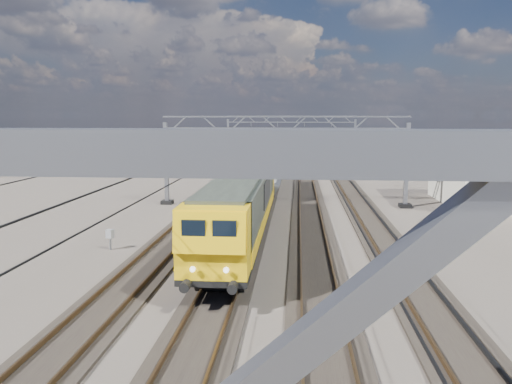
# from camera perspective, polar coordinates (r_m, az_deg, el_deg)

# --- Properties ---
(ground) EXTENTS (160.00, 160.00, 0.00)m
(ground) POSITION_cam_1_polar(r_m,az_deg,el_deg) (36.04, 3.00, -2.70)
(ground) COLOR #2C2721
(ground) RESTS_ON ground
(track_outer_west) EXTENTS (2.60, 140.00, 0.30)m
(track_outer_west) POSITION_cam_1_polar(r_m,az_deg,el_deg) (36.70, -6.41, -2.42)
(track_outer_west) COLOR black
(track_outer_west) RESTS_ON ground
(track_loco) EXTENTS (2.60, 140.00, 0.30)m
(track_loco) POSITION_cam_1_polar(r_m,az_deg,el_deg) (36.14, -0.17, -2.54)
(track_loco) COLOR black
(track_loco) RESTS_ON ground
(track_inner_east) EXTENTS (2.60, 140.00, 0.30)m
(track_inner_east) POSITION_cam_1_polar(r_m,az_deg,el_deg) (36.02, 6.19, -2.63)
(track_inner_east) COLOR black
(track_inner_east) RESTS_ON ground
(track_outer_east) EXTENTS (2.60, 140.00, 0.30)m
(track_outer_east) POSITION_cam_1_polar(r_m,az_deg,el_deg) (36.34, 12.51, -2.69)
(track_outer_east) COLOR black
(track_outer_east) RESTS_ON ground
(catenary_gantry_mid) EXTENTS (19.90, 0.90, 7.11)m
(catenary_gantry_mid) POSITION_cam_1_polar(r_m,az_deg,el_deg) (39.45, 3.23, 4.02)
(catenary_gantry_mid) COLOR gray
(catenary_gantry_mid) RESTS_ON ground
(catenary_gantry_far) EXTENTS (19.90, 0.90, 7.11)m
(catenary_gantry_far) POSITION_cam_1_polar(r_m,az_deg,el_deg) (75.38, 4.00, 6.26)
(catenary_gantry_far) COLOR gray
(catenary_gantry_far) RESTS_ON ground
(overhead_wires) EXTENTS (12.03, 140.00, 0.53)m
(overhead_wires) POSITION_cam_1_polar(r_m,az_deg,el_deg) (43.34, 3.40, 6.88)
(overhead_wires) COLOR black
(overhead_wires) RESTS_ON ground
(locomotive) EXTENTS (2.76, 21.10, 3.62)m
(locomotive) POSITION_cam_1_polar(r_m,az_deg,el_deg) (27.60, -1.66, -1.31)
(locomotive) COLOR black
(locomotive) RESTS_ON ground
(hopper_wagon_lead) EXTENTS (3.38, 13.00, 3.25)m
(hopper_wagon_lead) POSITION_cam_1_polar(r_m,az_deg,el_deg) (45.07, 0.86, 2.49)
(hopper_wagon_lead) COLOR black
(hopper_wagon_lead) RESTS_ON ground
(hopper_wagon_mid) EXTENTS (3.38, 13.00, 3.25)m
(hopper_wagon_mid) POSITION_cam_1_polar(r_m,az_deg,el_deg) (59.19, 1.81, 3.98)
(hopper_wagon_mid) COLOR black
(hopper_wagon_mid) RESTS_ON ground
(hopper_wagon_third) EXTENTS (3.38, 13.00, 3.25)m
(hopper_wagon_third) POSITION_cam_1_polar(r_m,az_deg,el_deg) (73.33, 2.39, 4.90)
(hopper_wagon_third) COLOR black
(hopper_wagon_third) RESTS_ON ground
(trackside_cabinet) EXTENTS (0.43, 0.36, 1.10)m
(trackside_cabinet) POSITION_cam_1_polar(r_m,az_deg,el_deg) (27.90, -16.35, -4.70)
(trackside_cabinet) COLOR gray
(trackside_cabinet) RESTS_ON ground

